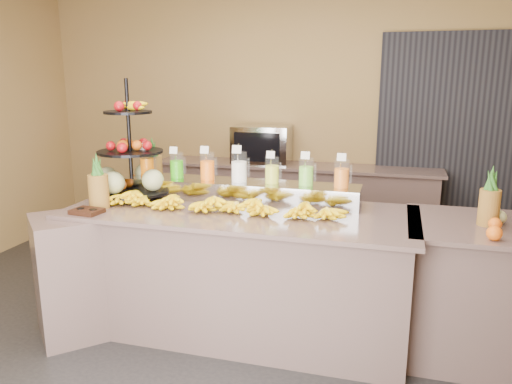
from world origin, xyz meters
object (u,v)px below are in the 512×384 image
at_px(pitcher_tray, 239,191).
at_px(condiment_caddy, 87,211).
at_px(oven_warmer, 262,144).
at_px(banana_heap, 218,202).
at_px(fruit_stand, 136,168).

distance_m(pitcher_tray, condiment_caddy, 1.13).
bearing_deg(oven_warmer, banana_heap, -86.32).
distance_m(pitcher_tray, fruit_stand, 0.84).
height_order(pitcher_tray, banana_heap, pitcher_tray).
bearing_deg(fruit_stand, condiment_caddy, -99.53).
relative_size(pitcher_tray, banana_heap, 1.03).
bearing_deg(pitcher_tray, condiment_caddy, -144.28).
xyz_separation_m(fruit_stand, oven_warmer, (0.55, 1.78, -0.03)).
xyz_separation_m(condiment_caddy, oven_warmer, (0.64, 2.33, 0.19)).
bearing_deg(banana_heap, oven_warmer, 96.04).
distance_m(condiment_caddy, oven_warmer, 2.42).
distance_m(pitcher_tray, oven_warmer, 1.70).
height_order(pitcher_tray, condiment_caddy, pitcher_tray).
height_order(fruit_stand, condiment_caddy, fruit_stand).
relative_size(fruit_stand, condiment_caddy, 4.50).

